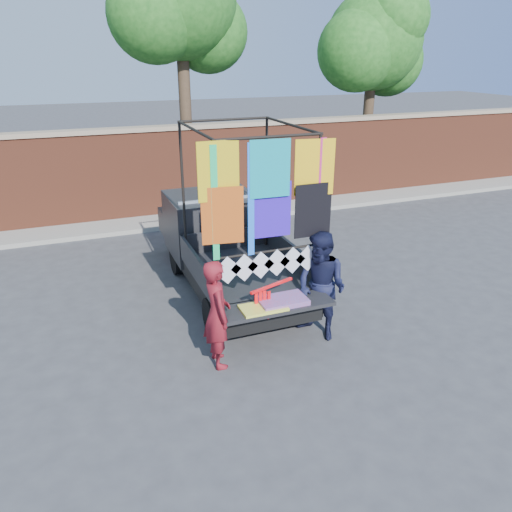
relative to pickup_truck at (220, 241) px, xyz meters
name	(u,v)px	position (x,y,z in m)	size (l,w,h in m)	color
ground	(249,328)	(-0.16, -2.17, -0.85)	(90.00, 90.00, 0.00)	#38383A
brick_wall	(164,171)	(-0.16, 4.83, 0.47)	(30.00, 0.45, 2.61)	brown
curb	(172,220)	(-0.16, 4.13, -0.79)	(30.00, 1.20, 0.12)	gray
tree_mid	(182,6)	(0.86, 5.94, 4.84)	(4.20, 3.30, 7.73)	#38281C
tree_right	(376,44)	(7.36, 5.94, 3.90)	(4.20, 3.30, 6.62)	#38281C
pickup_truck	(220,241)	(0.00, 0.00, 0.00)	(2.15, 5.40, 3.40)	black
woman	(217,314)	(-0.97, -3.00, 0.01)	(0.63, 0.41, 1.73)	maroon
man	(321,286)	(0.87, -2.84, 0.07)	(0.90, 0.70, 1.86)	#141733
streamer_bundle	(266,297)	(-0.15, -2.93, 0.11)	(0.81, 0.31, 0.59)	#FF0D11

